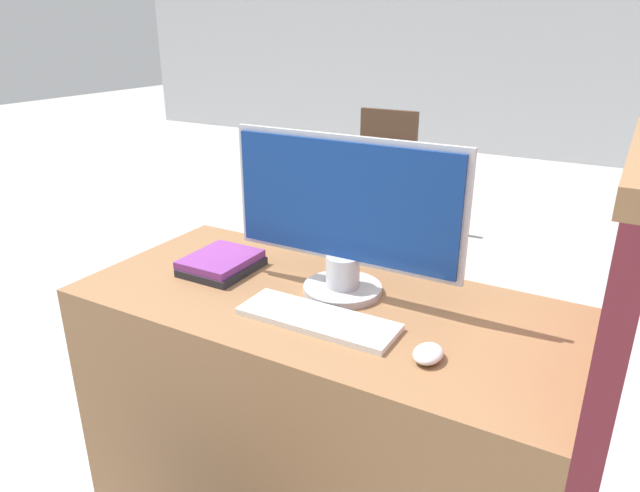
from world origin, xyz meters
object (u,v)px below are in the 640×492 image
monitor (344,215)px  far_chair (381,165)px  keyboard (318,319)px  mouse (428,354)px  book_stack (221,263)px

monitor → far_chair: size_ratio=0.74×
keyboard → mouse: size_ratio=4.61×
far_chair → book_stack: bearing=-111.7°
mouse → far_chair: far_chair is taller
keyboard → far_chair: 2.90m
monitor → far_chair: 2.76m
keyboard → far_chair: (-1.02, 2.70, -0.30)m
keyboard → mouse: (0.29, -0.03, 0.01)m
monitor → book_stack: (-0.38, -0.05, -0.20)m
monitor → keyboard: 0.28m
mouse → far_chair: 3.04m
mouse → book_stack: bearing=167.1°
monitor → keyboard: (0.02, -0.18, -0.21)m
mouse → far_chair: size_ratio=0.10×
monitor → mouse: size_ratio=7.43×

